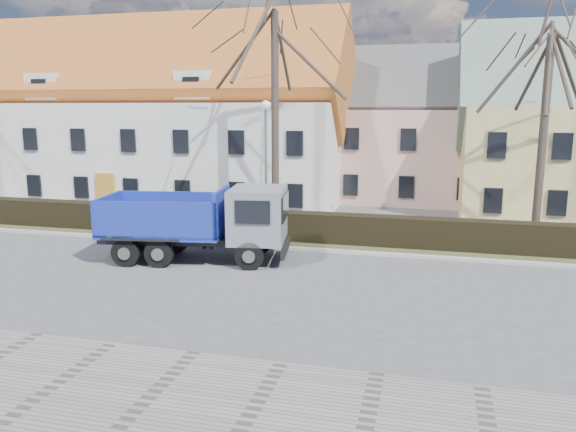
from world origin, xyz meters
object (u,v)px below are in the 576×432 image
(streetlight, at_px, (266,168))
(cart_frame, at_px, (203,241))
(dump_truck, at_px, (189,223))
(parked_car_a, at_px, (221,205))

(streetlight, distance_m, cart_frame, 4.66)
(dump_truck, height_order, streetlight, streetlight)
(dump_truck, xyz_separation_m, cart_frame, (-0.17, 1.78, -1.18))
(parked_car_a, bearing_deg, dump_truck, 170.45)
(streetlight, bearing_deg, dump_truck, -108.98)
(dump_truck, xyz_separation_m, parked_car_a, (-1.99, 8.52, -0.84))
(parked_car_a, bearing_deg, cart_frame, 172.40)
(streetlight, bearing_deg, parked_car_a, 136.04)
(cart_frame, relative_size, parked_car_a, 0.18)
(streetlight, xyz_separation_m, cart_frame, (-1.88, -3.18, -2.84))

